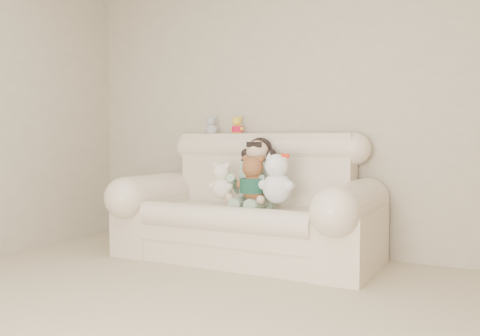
% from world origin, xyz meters
% --- Properties ---
extents(wall_back, '(4.50, 0.00, 4.50)m').
position_xyz_m(wall_back, '(0.00, 2.50, 1.30)').
color(wall_back, tan).
rests_on(wall_back, ground).
extents(sofa, '(2.10, 0.95, 1.03)m').
position_xyz_m(sofa, '(-0.37, 2.00, 0.52)').
color(sofa, beige).
rests_on(sofa, floor).
extents(seated_child, '(0.41, 0.48, 0.58)m').
position_xyz_m(seated_child, '(-0.30, 2.08, 0.71)').
color(seated_child, '#2B6C3E').
rests_on(seated_child, sofa).
extents(brown_teddy, '(0.33, 0.30, 0.42)m').
position_xyz_m(brown_teddy, '(-0.25, 1.88, 0.71)').
color(brown_teddy, brown).
rests_on(brown_teddy, sofa).
extents(white_cat, '(0.33, 0.29, 0.45)m').
position_xyz_m(white_cat, '(-0.03, 1.85, 0.72)').
color(white_cat, white).
rests_on(white_cat, sofa).
extents(cream_teddy, '(0.23, 0.18, 0.34)m').
position_xyz_m(cream_teddy, '(-0.53, 1.89, 0.67)').
color(cream_teddy, white).
rests_on(cream_teddy, sofa).
extents(yellow_mini_bear, '(0.13, 0.10, 0.20)m').
position_xyz_m(yellow_mini_bear, '(-0.64, 2.35, 1.11)').
color(yellow_mini_bear, '#FFF535').
rests_on(yellow_mini_bear, sofa).
extents(grey_mini_plush, '(0.15, 0.13, 0.20)m').
position_xyz_m(grey_mini_plush, '(-0.90, 2.34, 1.11)').
color(grey_mini_plush, '#A9A9AF').
rests_on(grey_mini_plush, sofa).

